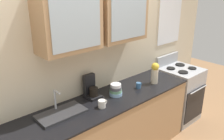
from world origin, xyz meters
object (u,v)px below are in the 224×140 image
object	(u,v)px
cup_near_bowls	(139,85)
sink_faucet	(61,113)
cup_near_sink	(102,104)
coffee_maker	(91,89)
vase	(155,72)
stove_range	(179,93)
bowl_stack	(116,90)

from	to	relation	value
cup_near_bowls	sink_faucet	bearing A→B (deg)	174.89
cup_near_sink	coffee_maker	world-z (taller)	coffee_maker
vase	cup_near_sink	size ratio (longest dim) A/B	2.48
cup_near_bowls	coffee_maker	xyz separation A→B (m)	(-0.63, 0.23, 0.07)
stove_range	cup_near_bowls	size ratio (longest dim) A/B	11.01
coffee_maker	vase	bearing A→B (deg)	-16.11
bowl_stack	coffee_maker	distance (m)	0.31
bowl_stack	cup_near_bowls	xyz separation A→B (m)	(0.38, -0.05, -0.03)
stove_range	sink_faucet	xyz separation A→B (m)	(-2.24, 0.08, 0.48)
sink_faucet	cup_near_sink	xyz separation A→B (m)	(0.44, -0.17, 0.02)
sink_faucet	bowl_stack	distance (m)	0.77
vase	coffee_maker	world-z (taller)	vase
stove_range	cup_near_bowls	bearing A→B (deg)	-178.70
bowl_stack	vase	size ratio (longest dim) A/B	0.54
sink_faucet	cup_near_bowls	world-z (taller)	sink_faucet
sink_faucet	bowl_stack	xyz separation A→B (m)	(0.77, -0.05, 0.05)
sink_faucet	cup_near_bowls	distance (m)	1.15
bowl_stack	vase	distance (m)	0.68
cup_near_sink	coffee_maker	xyz separation A→B (m)	(0.07, 0.30, 0.06)
stove_range	coffee_maker	bearing A→B (deg)	173.28
coffee_maker	cup_near_bowls	bearing A→B (deg)	-19.78
stove_range	vase	size ratio (longest dim) A/B	3.63
sink_faucet	vase	xyz separation A→B (m)	(1.44, -0.14, 0.14)
cup_near_sink	cup_near_bowls	xyz separation A→B (m)	(0.71, 0.07, -0.01)
sink_faucet	coffee_maker	size ratio (longest dim) A/B	1.84
stove_range	cup_near_sink	distance (m)	1.87
bowl_stack	cup_near_bowls	world-z (taller)	bowl_stack
sink_faucet	coffee_maker	world-z (taller)	coffee_maker
bowl_stack	cup_near_sink	size ratio (longest dim) A/B	1.34
bowl_stack	coffee_maker	world-z (taller)	coffee_maker
cup_near_sink	coffee_maker	size ratio (longest dim) A/B	0.43
stove_range	cup_near_sink	world-z (taller)	stove_range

